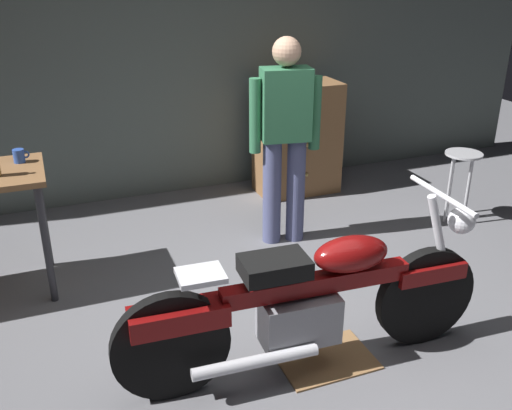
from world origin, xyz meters
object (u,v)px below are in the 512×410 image
(motorcycle, at_px, (311,300))
(person_standing, at_px, (285,134))
(wooden_dresser, at_px, (297,139))
(shop_stool, at_px, (462,168))
(mug_blue_enamel, at_px, (19,156))

(motorcycle, height_order, person_standing, person_standing)
(person_standing, height_order, wooden_dresser, person_standing)
(person_standing, xyz_separation_m, wooden_dresser, (0.57, 0.97, -0.38))
(motorcycle, height_order, wooden_dresser, wooden_dresser)
(motorcycle, distance_m, shop_stool, 2.52)
(wooden_dresser, height_order, mug_blue_enamel, wooden_dresser)
(person_standing, bearing_deg, wooden_dresser, -110.25)
(wooden_dresser, bearing_deg, shop_stool, -48.34)
(wooden_dresser, xyz_separation_m, mug_blue_enamel, (-2.52, -0.85, 0.40))
(wooden_dresser, relative_size, mug_blue_enamel, 10.14)
(person_standing, relative_size, mug_blue_enamel, 15.39)
(shop_stool, xyz_separation_m, wooden_dresser, (-1.04, 1.17, 0.05))
(wooden_dresser, bearing_deg, motorcycle, -113.43)
(person_standing, bearing_deg, motorcycle, 81.73)
(mug_blue_enamel, bearing_deg, shop_stool, -5.14)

